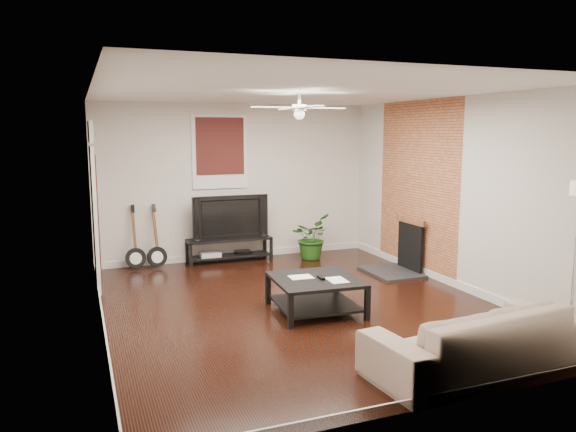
% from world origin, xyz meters
% --- Properties ---
extents(room, '(5.01, 6.01, 2.81)m').
position_xyz_m(room, '(0.00, 0.00, 1.40)').
color(room, black).
rests_on(room, ground).
extents(brick_accent, '(0.02, 2.20, 2.80)m').
position_xyz_m(brick_accent, '(2.49, 1.00, 1.40)').
color(brick_accent, '#B4603A').
rests_on(brick_accent, floor).
extents(fireplace, '(0.80, 1.10, 0.92)m').
position_xyz_m(fireplace, '(2.20, 1.00, 0.46)').
color(fireplace, black).
rests_on(fireplace, floor).
extents(window_back, '(1.00, 0.06, 1.30)m').
position_xyz_m(window_back, '(-0.30, 2.97, 1.95)').
color(window_back, '#3B1410').
rests_on(window_back, wall_back).
extents(door_left, '(0.08, 1.00, 2.50)m').
position_xyz_m(door_left, '(-2.46, 1.90, 1.25)').
color(door_left, white).
rests_on(door_left, wall_left).
extents(tv_stand, '(1.51, 0.40, 0.42)m').
position_xyz_m(tv_stand, '(-0.21, 2.78, 0.21)').
color(tv_stand, black).
rests_on(tv_stand, floor).
extents(tv, '(1.35, 0.18, 0.78)m').
position_xyz_m(tv, '(-0.21, 2.80, 0.81)').
color(tv, black).
rests_on(tv, tv_stand).
extents(coffee_table, '(1.12, 1.12, 0.44)m').
position_xyz_m(coffee_table, '(0.10, -0.33, 0.22)').
color(coffee_table, black).
rests_on(coffee_table, floor).
extents(sofa, '(2.28, 1.07, 0.64)m').
position_xyz_m(sofa, '(0.84, -2.48, 0.32)').
color(sofa, tan).
rests_on(sofa, floor).
extents(floor_lamp, '(0.32, 0.32, 1.80)m').
position_xyz_m(floor_lamp, '(2.19, -2.38, 0.90)').
color(floor_lamp, silver).
rests_on(floor_lamp, floor).
extents(potted_plant, '(0.94, 0.96, 0.81)m').
position_xyz_m(potted_plant, '(1.23, 2.46, 0.40)').
color(potted_plant, '#215117').
rests_on(potted_plant, floor).
extents(guitar_left, '(0.36, 0.27, 1.11)m').
position_xyz_m(guitar_left, '(-1.84, 2.75, 0.55)').
color(guitar_left, black).
rests_on(guitar_left, floor).
extents(guitar_right, '(0.38, 0.30, 1.11)m').
position_xyz_m(guitar_right, '(-1.49, 2.72, 0.55)').
color(guitar_right, black).
rests_on(guitar_right, floor).
extents(ceiling_fan, '(1.24, 1.24, 0.32)m').
position_xyz_m(ceiling_fan, '(0.00, 0.00, 2.60)').
color(ceiling_fan, white).
rests_on(ceiling_fan, ceiling).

